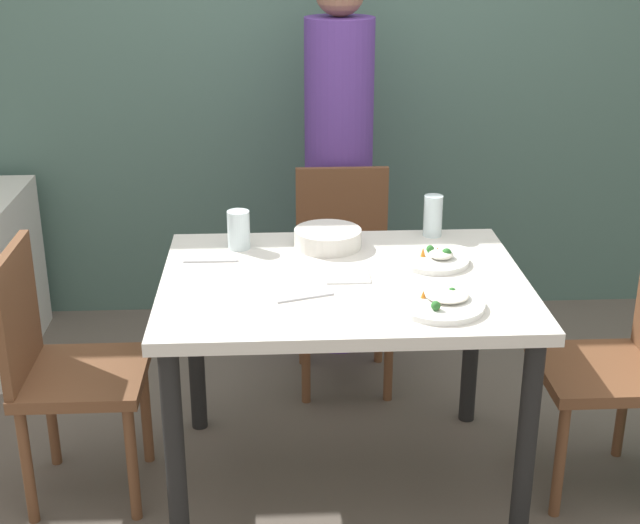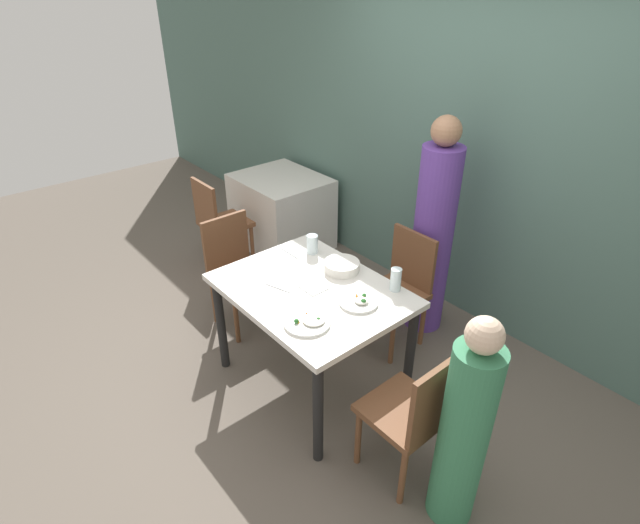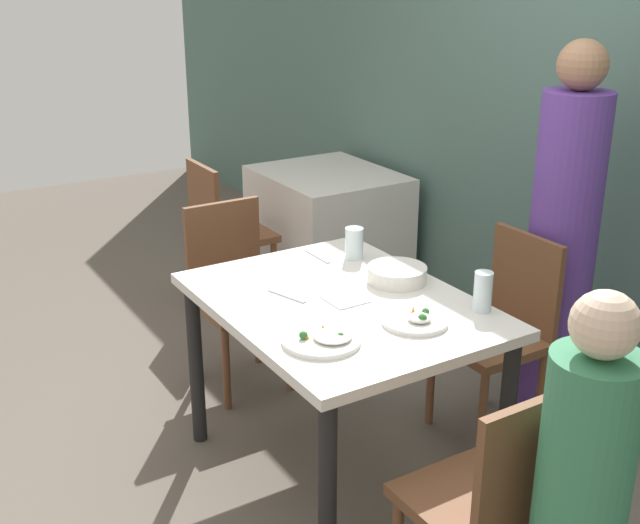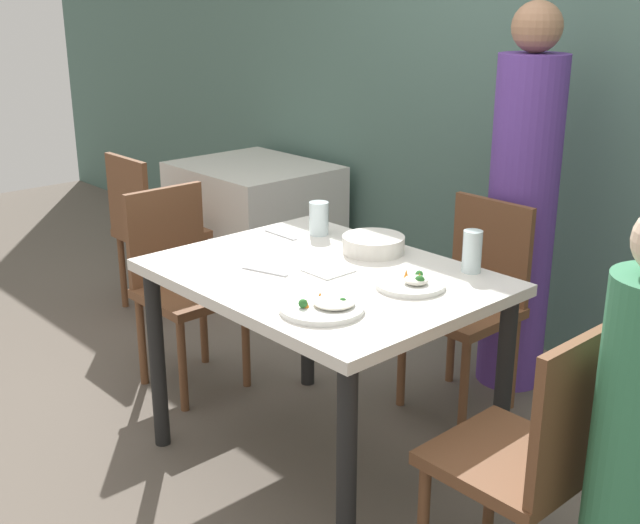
% 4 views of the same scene
% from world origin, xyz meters
% --- Properties ---
extents(ground_plane, '(10.00, 10.00, 0.00)m').
position_xyz_m(ground_plane, '(0.00, 0.00, 0.00)').
color(ground_plane, '#60564C').
extents(wall_back, '(10.00, 0.06, 2.70)m').
position_xyz_m(wall_back, '(0.00, 1.51, 1.35)').
color(wall_back, '#4C6B60').
rests_on(wall_back, ground_plane).
extents(dining_table, '(1.15, 0.88, 0.76)m').
position_xyz_m(dining_table, '(0.00, 0.00, 0.66)').
color(dining_table, silver).
rests_on(dining_table, ground_plane).
extents(chair_adult_spot, '(0.40, 0.40, 0.88)m').
position_xyz_m(chair_adult_spot, '(0.06, 0.78, 0.48)').
color(chair_adult_spot, brown).
rests_on(chair_adult_spot, ground_plane).
extents(chair_child_spot, '(0.40, 0.40, 0.88)m').
position_xyz_m(chair_child_spot, '(0.91, -0.06, 0.48)').
color(chair_child_spot, brown).
rests_on(chair_child_spot, ground_plane).
extents(chair_empty_left, '(0.40, 0.40, 0.88)m').
position_xyz_m(chair_empty_left, '(-0.91, -0.00, 0.48)').
color(chair_empty_left, brown).
rests_on(chair_empty_left, ground_plane).
extents(person_adult, '(0.29, 0.29, 1.65)m').
position_xyz_m(person_adult, '(0.06, 1.09, 0.78)').
color(person_adult, '#5B3893').
rests_on(person_adult, ground_plane).
extents(person_child, '(0.24, 0.24, 1.25)m').
position_xyz_m(person_child, '(1.21, -0.06, 0.58)').
color(person_child, '#387F56').
rests_on(person_child, ground_plane).
extents(bowl_curry, '(0.23, 0.23, 0.06)m').
position_xyz_m(bowl_curry, '(-0.03, 0.28, 0.80)').
color(bowl_curry, silver).
rests_on(bowl_curry, dining_table).
extents(plate_rice_adult, '(0.26, 0.26, 0.05)m').
position_xyz_m(plate_rice_adult, '(0.27, -0.24, 0.78)').
color(plate_rice_adult, white).
rests_on(plate_rice_adult, dining_table).
extents(plate_rice_child, '(0.23, 0.23, 0.05)m').
position_xyz_m(plate_rice_child, '(0.31, 0.11, 0.78)').
color(plate_rice_child, white).
rests_on(plate_rice_child, dining_table).
extents(glass_water_tall, '(0.08, 0.08, 0.13)m').
position_xyz_m(glass_water_tall, '(-0.34, 0.29, 0.83)').
color(glass_water_tall, silver).
rests_on(glass_water_tall, dining_table).
extents(glass_water_short, '(0.07, 0.07, 0.15)m').
position_xyz_m(glass_water_short, '(0.35, 0.38, 0.84)').
color(glass_water_short, silver).
rests_on(glass_water_short, dining_table).
extents(napkin_folded, '(0.14, 0.14, 0.01)m').
position_xyz_m(napkin_folded, '(0.01, 0.01, 0.77)').
color(napkin_folded, white).
rests_on(napkin_folded, dining_table).
extents(fork_steel, '(0.18, 0.07, 0.01)m').
position_xyz_m(fork_steel, '(-0.13, -0.16, 0.77)').
color(fork_steel, silver).
rests_on(fork_steel, dining_table).
extents(spoon_steel, '(0.18, 0.02, 0.01)m').
position_xyz_m(spoon_steel, '(-0.43, 0.16, 0.77)').
color(spoon_steel, silver).
rests_on(spoon_steel, dining_table).
extents(background_table, '(0.86, 0.74, 0.72)m').
position_xyz_m(background_table, '(-1.74, 1.03, 0.36)').
color(background_table, silver).
rests_on(background_table, ground_plane).
extents(chair_background, '(0.40, 0.40, 0.88)m').
position_xyz_m(chair_background, '(-1.74, 0.33, 0.48)').
color(chair_background, brown).
rests_on(chair_background, ground_plane).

